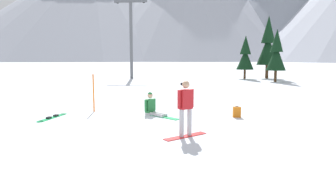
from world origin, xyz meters
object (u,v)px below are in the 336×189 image
Objects in this scene: snowboarder_midground at (153,107)px; loose_snowboard_far_spare at (52,117)px; trail_marker_pole at (94,93)px; pine_tree_broad at (268,45)px; snowboarder_foreground at (186,107)px; pine_tree_tall at (276,53)px; backpack_orange at (237,112)px; ski_lift_tower at (131,33)px; pine_tree_slender at (245,55)px.

snowboarder_midground reaches higher than loose_snowboard_far_spare.
pine_tree_broad reaches higher than trail_marker_pole.
pine_tree_tall is (7.93, 22.14, 1.96)m from snowboarder_foreground.
pine_tree_broad is (13.79, 24.81, 3.95)m from loose_snowboard_far_spare.
backpack_orange is 24.84m from pine_tree_broad.
trail_marker_pole is 0.33× the size of pine_tree_tall.
snowboarder_foreground is at bearing -64.37° from snowboarder_midground.
pine_tree_broad reaches higher than snowboarder_foreground.
trail_marker_pole is (-6.45, 0.55, 0.66)m from backpack_orange.
snowboarder_foreground is 3.78m from snowboarder_midground.
pine_tree_broad is 0.80× the size of ski_lift_tower.
pine_tree_broad is 1.47× the size of pine_tree_slender.
backpack_orange is at bearing -107.57° from pine_tree_tall.
pine_tree_broad reaches higher than snowboarder_midground.
loose_snowboard_far_spare is (-5.69, 2.30, -0.93)m from snowboarder_foreground.
pine_tree_slender is at bearing 3.39° from ski_lift_tower.
pine_tree_slender is at bearing 124.38° from pine_tree_tall.
snowboarder_foreground is 0.36× the size of pine_tree_slender.
backpack_orange is at bearing 59.42° from snowboarder_foreground.
snowboarder_foreground is 28.46m from pine_tree_broad.
backpack_orange is (3.59, -0.02, -0.14)m from snowboarder_midground.
pine_tree_tall is at bearing 72.43° from backpack_orange.
loose_snowboard_far_spare is 0.38× the size of pine_tree_slender.
snowboarder_midground is 3.59m from backpack_orange.
loose_snowboard_far_spare is 1.08× the size of trail_marker_pole.
snowboarder_midground is 4.22m from loose_snowboard_far_spare.
pine_tree_broad is 16.08m from ski_lift_tower.
pine_tree_broad is 5.09m from pine_tree_tall.
pine_tree_tall is at bearing -10.65° from ski_lift_tower.
snowboarder_midground is at bearing -116.94° from pine_tree_tall.
trail_marker_pole is (-4.48, 3.90, -0.08)m from snowboarder_foreground.
snowboarder_midground is 0.30× the size of pine_tree_tall.
pine_tree_slender is at bearing 65.86° from trail_marker_pole.
pine_tree_slender is (-2.73, -1.24, -1.26)m from pine_tree_broad.
loose_snowboard_far_spare is 0.35× the size of pine_tree_tall.
snowboarder_midground is at bearing 14.61° from loose_snowboard_far_spare.
backpack_orange is 22.92m from pine_tree_slender.
ski_lift_tower is at bearing 98.86° from trail_marker_pole.
loose_snowboard_far_spare is (-4.07, -1.06, -0.33)m from snowboarder_midground.
pine_tree_broad reaches higher than pine_tree_tall.
loose_snowboard_far_spare is at bearing -165.39° from snowboarder_midground.
ski_lift_tower is (-2.10, 22.79, 5.31)m from loose_snowboard_far_spare.
trail_marker_pole is at bearing -124.21° from pine_tree_tall.
ski_lift_tower is at bearing -172.75° from pine_tree_broad.
pine_tree_slender reaches higher than snowboarder_midground.
pine_tree_tall is at bearing -55.62° from pine_tree_slender.
trail_marker_pole reaches higher than loose_snowboard_far_spare.
snowboarder_foreground is 0.34× the size of pine_tree_tall.
pine_tree_slender is 0.55× the size of ski_lift_tower.
ski_lift_tower is (-15.89, -2.02, 1.36)m from pine_tree_broad.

